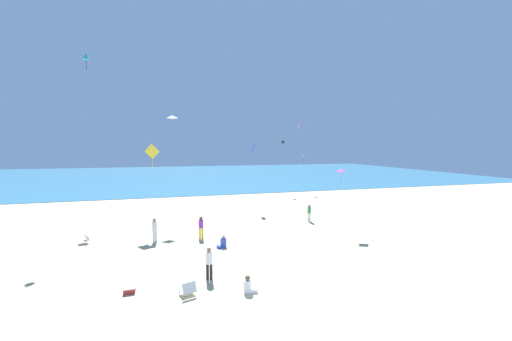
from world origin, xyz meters
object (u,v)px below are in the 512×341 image
object	(u,v)px
person_2	(223,243)
kite_pink	(299,125)
person_5	(209,261)
person_6	(309,212)
kite_orange	(304,156)
kite_blue	(254,148)
kite_yellow	(152,152)
kite_black	(283,142)
person_3	(201,226)
kite_magenta	(340,170)
cooler_box	(129,290)
kite_white	(172,117)
beach_chair_near_camera	(85,239)
beach_chair_mid_beach	(188,289)
person_0	(155,229)
kite_teal	(86,56)
person_7	(249,286)

from	to	relation	value
person_2	kite_pink	size ratio (longest dim) A/B	0.51
person_5	person_6	distance (m)	12.98
kite_orange	kite_blue	xyz separation A→B (m)	(-10.59, -11.13, 1.18)
person_6	kite_pink	bearing A→B (deg)	143.64
kite_pink	kite_orange	size ratio (longest dim) A/B	1.58
person_5	kite_pink	xyz separation A→B (m)	(15.99, 26.31, 8.65)
kite_yellow	kite_orange	xyz separation A→B (m)	(20.02, 16.55, -0.94)
kite_black	kite_blue	bearing A→B (deg)	-126.61
person_3	kite_magenta	world-z (taller)	kite_magenta
kite_yellow	person_6	bearing A→B (deg)	-4.84
cooler_box	kite_orange	xyz separation A→B (m)	(20.39, 26.88, 4.90)
kite_black	kite_orange	bearing A→B (deg)	30.86
cooler_box	kite_white	bearing A→B (deg)	81.79
kite_orange	kite_yellow	bearing A→B (deg)	-140.42
beach_chair_near_camera	beach_chair_mid_beach	distance (m)	10.87
person_5	person_2	bearing A→B (deg)	6.28
beach_chair_near_camera	cooler_box	xyz separation A→B (m)	(3.81, -7.92, -0.15)
person_3	kite_magenta	distance (m)	10.89
kite_yellow	kite_orange	size ratio (longest dim) A/B	2.07
kite_black	kite_white	distance (m)	18.31
person_0	kite_teal	size ratio (longest dim) A/B	1.35
kite_yellow	beach_chair_mid_beach	bearing A→B (deg)	-79.51
beach_chair_near_camera	person_0	xyz separation A→B (m)	(4.45, -0.96, 0.66)
person_6	kite_magenta	world-z (taller)	kite_magenta
kite_yellow	kite_orange	world-z (taller)	kite_yellow
kite_blue	person_3	bearing A→B (deg)	-124.63
person_5	person_7	distance (m)	2.38
person_0	kite_blue	bearing A→B (deg)	91.42
person_0	kite_orange	distance (m)	28.35
cooler_box	person_2	size ratio (longest dim) A/B	0.64
person_0	person_2	xyz separation A→B (m)	(4.22, -2.19, -0.64)
kite_orange	kite_blue	world-z (taller)	kite_blue
person_7	kite_black	distance (m)	28.85
person_7	kite_teal	size ratio (longest dim) A/B	0.65
cooler_box	kite_teal	xyz separation A→B (m)	(-4.04, 11.12, 12.81)
kite_black	cooler_box	bearing A→B (deg)	-123.62
cooler_box	person_0	bearing A→B (deg)	84.75
person_5	kite_pink	world-z (taller)	kite_pink
person_7	kite_white	world-z (taller)	kite_white
beach_chair_mid_beach	kite_black	xyz separation A→B (m)	(13.74, 25.34, 6.68)
beach_chair_mid_beach	kite_pink	xyz separation A→B (m)	(17.03, 27.64, 9.27)
person_0	kite_black	distance (m)	24.13
kite_pink	kite_magenta	world-z (taller)	kite_pink
kite_teal	kite_magenta	distance (m)	20.41
person_3	kite_blue	world-z (taller)	kite_blue
person_3	kite_orange	xyz separation A→B (m)	(16.71, 19.99, 4.13)
beach_chair_mid_beach	kite_yellow	size ratio (longest dim) A/B	0.38
person_0	kite_teal	bearing A→B (deg)	-174.05
kite_orange	kite_blue	bearing A→B (deg)	-133.59
kite_black	kite_pink	xyz separation A→B (m)	(3.29, 2.31, 2.59)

